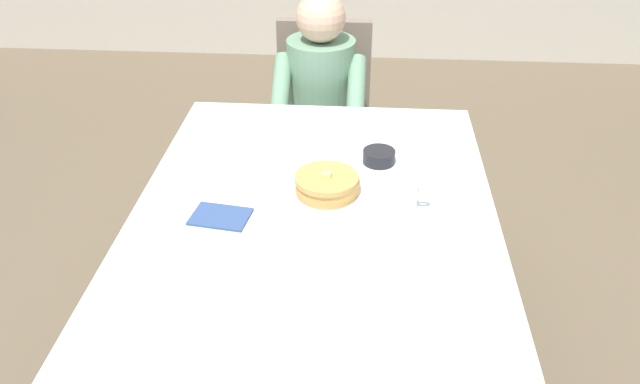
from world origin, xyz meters
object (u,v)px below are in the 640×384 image
dining_table_main (314,233)px  spoon_near_edge (308,251)px  plate_breakfast (326,195)px  breakfast_stack (327,184)px  chair_diner (323,109)px  fork_left_of_plate (265,198)px  diner_person (320,96)px  bowl_butter (379,157)px  knife_right_of_plate (387,203)px  cup_coffee (406,195)px

dining_table_main → spoon_near_edge: 0.23m
dining_table_main → plate_breakfast: (0.03, 0.07, 0.10)m
plate_breakfast → breakfast_stack: (0.00, 0.00, 0.04)m
chair_diner → fork_left_of_plate: size_ratio=5.17×
plate_breakfast → diner_person: bearing=95.3°
dining_table_main → breakfast_stack: (0.03, 0.07, 0.14)m
chair_diner → fork_left_of_plate: (-0.10, -1.12, 0.21)m
dining_table_main → bowl_butter: bowl_butter is taller
dining_table_main → chair_diner: bearing=92.7°
dining_table_main → fork_left_of_plate: bearing=162.3°
diner_person → fork_left_of_plate: bearing=84.0°
plate_breakfast → spoon_near_edge: bearing=-96.5°
breakfast_stack → spoon_near_edge: breakfast_stack is taller
bowl_butter → knife_right_of_plate: size_ratio=0.55×
plate_breakfast → cup_coffee: bearing=-8.4°
dining_table_main → bowl_butter: (0.20, 0.30, 0.11)m
dining_table_main → breakfast_stack: bearing=64.7°
bowl_butter → spoon_near_edge: 0.55m
chair_diner → breakfast_stack: size_ratio=4.55×
breakfast_stack → cup_coffee: size_ratio=1.81×
bowl_butter → chair_diner: bearing=106.3°
dining_table_main → diner_person: (-0.06, 1.01, 0.02)m
breakfast_stack → knife_right_of_plate: breakfast_stack is taller
chair_diner → spoon_near_edge: bearing=92.3°
cup_coffee → bowl_butter: (-0.08, 0.27, -0.02)m
breakfast_stack → fork_left_of_plate: 0.20m
diner_person → plate_breakfast: (0.09, -0.94, 0.08)m
dining_table_main → diner_person: diner_person is taller
plate_breakfast → cup_coffee: 0.25m
chair_diner → knife_right_of_plate: chair_diner is taller
fork_left_of_plate → knife_right_of_plate: size_ratio=0.90×
plate_breakfast → cup_coffee: cup_coffee is taller
fork_left_of_plate → chair_diner: bearing=-0.0°
dining_table_main → chair_diner: 1.18m
dining_table_main → bowl_butter: 0.38m
dining_table_main → diner_person: 1.02m
diner_person → breakfast_stack: (0.09, -0.94, 0.12)m
chair_diner → knife_right_of_plate: bearing=104.0°
plate_breakfast → breakfast_stack: 0.04m
breakfast_stack → cup_coffee: (0.24, -0.04, -0.00)m
fork_left_of_plate → bowl_butter: bearing=-49.1°
spoon_near_edge → diner_person: bearing=75.8°
fork_left_of_plate → spoon_near_edge: bearing=-143.7°
plate_breakfast → knife_right_of_plate: bearing=-6.0°
plate_breakfast → knife_right_of_plate: (0.19, -0.02, -0.01)m
plate_breakfast → cup_coffee: size_ratio=2.48×
bowl_butter → dining_table_main: bearing=-122.8°
spoon_near_edge → breakfast_stack: bearing=66.3°
cup_coffee → spoon_near_edge: bearing=-138.3°
chair_diner → breakfast_stack: bearing=94.7°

